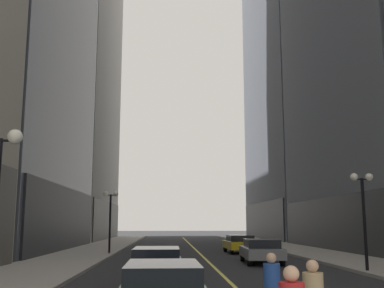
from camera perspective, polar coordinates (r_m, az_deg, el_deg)
name	(u,v)px	position (r m, az deg, el deg)	size (l,w,h in m)	color
ground_plane	(197,251)	(38.71, 0.56, -12.93)	(200.00, 200.00, 0.00)	#262628
sidewalk_left	(94,250)	(39.08, -11.90, -12.59)	(4.50, 78.00, 0.15)	#9E9991
sidewalk_right	(297,249)	(40.06, 12.72, -12.48)	(4.50, 78.00, 0.15)	#9E9991
lane_centre_stripe	(197,251)	(38.71, 0.56, -12.93)	(0.16, 70.00, 0.01)	#E5D64C
building_left_far	(58,65)	(69.06, -16.09, 9.25)	(15.22, 26.00, 48.45)	#A8A399
building_right_far	(298,89)	(68.93, 12.91, 6.64)	(11.66, 26.00, 42.75)	slate
car_blue	(156,265)	(17.10, -4.41, -14.58)	(1.86, 4.50, 1.32)	navy
car_grey	(261,250)	(26.60, 8.47, -12.75)	(2.16, 4.69, 1.32)	slate
car_yellow	(240,243)	(35.63, 5.85, -12.00)	(2.05, 4.40, 1.32)	yellow
pedestrian_in_blue_hoodie	(272,287)	(9.86, 9.79, -16.91)	(0.41, 0.41, 1.60)	black
street_lamp_left_far	(110,208)	(33.51, -9.97, -7.72)	(1.06, 0.36, 4.43)	black
street_lamp_right_mid	(363,199)	(22.36, 20.22, -6.36)	(1.06, 0.36, 4.43)	black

